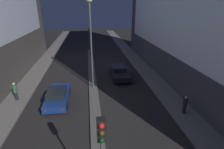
# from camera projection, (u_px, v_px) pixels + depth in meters

# --- Properties ---
(median_strip) EXTENTS (0.92, 31.51, 0.12)m
(median_strip) POSITION_uv_depth(u_px,v_px,m) (93.00, 82.00, 20.53)
(median_strip) COLOR #56544F
(median_strip) RESTS_ON ground
(traffic_light_near) EXTENTS (0.32, 0.42, 4.82)m
(traffic_light_near) POSITION_uv_depth(u_px,v_px,m) (102.00, 149.00, 6.32)
(traffic_light_near) COLOR #4C4C51
(traffic_light_near) RESTS_ON median_strip
(traffic_light_mid) EXTENTS (0.32, 0.42, 4.82)m
(traffic_light_mid) POSITION_uv_depth(u_px,v_px,m) (90.00, 36.00, 28.79)
(traffic_light_mid) COLOR #4C4C51
(traffic_light_mid) RESTS_ON median_strip
(street_lamp) EXTENTS (0.58, 0.58, 9.13)m
(street_lamp) POSITION_uv_depth(u_px,v_px,m) (90.00, 27.00, 16.79)
(street_lamp) COLOR #4C4C51
(street_lamp) RESTS_ON median_strip
(car_left_lane) EXTENTS (1.89, 4.73, 1.42)m
(car_left_lane) POSITION_uv_depth(u_px,v_px,m) (58.00, 96.00, 16.02)
(car_left_lane) COLOR navy
(car_left_lane) RESTS_ON ground
(car_right_lane) EXTENTS (1.94, 4.57, 1.48)m
(car_right_lane) POSITION_uv_depth(u_px,v_px,m) (119.00, 72.00, 21.56)
(car_right_lane) COLOR black
(car_right_lane) RESTS_ON ground
(pedestrian_on_left_sidewalk) EXTENTS (0.37, 0.37, 1.78)m
(pedestrian_on_left_sidewalk) POSITION_uv_depth(u_px,v_px,m) (15.00, 91.00, 16.16)
(pedestrian_on_left_sidewalk) COLOR black
(pedestrian_on_left_sidewalk) RESTS_ON sidewalk_left
(pedestrian_on_right_sidewalk) EXTENTS (0.36, 0.36, 1.56)m
(pedestrian_on_right_sidewalk) POSITION_uv_depth(u_px,v_px,m) (185.00, 104.00, 14.24)
(pedestrian_on_right_sidewalk) COLOR black
(pedestrian_on_right_sidewalk) RESTS_ON sidewalk_right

